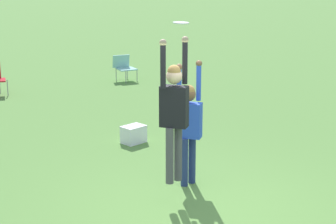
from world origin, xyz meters
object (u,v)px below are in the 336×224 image
object	(u,v)px
cooler_box	(134,134)
person_defending	(189,121)
frisbee	(181,23)
camping_chair_0	(124,66)
person_jumping	(174,107)

from	to	relation	value
cooler_box	person_defending	bearing A→B (deg)	-110.43
frisbee	cooler_box	bearing A→B (deg)	64.00
camping_chair_0	cooler_box	world-z (taller)	camping_chair_0
frisbee	person_jumping	bearing A→B (deg)	-147.49
person_defending	cooler_box	bearing A→B (deg)	131.84
person_jumping	cooler_box	bearing A→B (deg)	-58.37
person_jumping	cooler_box	world-z (taller)	person_jumping
camping_chair_0	person_jumping	bearing A→B (deg)	73.02
cooler_box	person_jumping	bearing A→B (deg)	-120.64
person_jumping	frisbee	world-z (taller)	frisbee
frisbee	cooler_box	distance (m)	3.74
person_defending	camping_chair_0	world-z (taller)	person_defending
person_jumping	cooler_box	xyz separation A→B (m)	(1.62, 2.74, -1.35)
frisbee	cooler_box	xyz separation A→B (m)	(1.21, 2.47, -2.54)
camping_chair_0	cooler_box	xyz separation A→B (m)	(-4.10, -5.02, -0.29)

